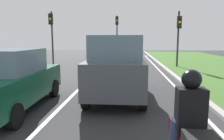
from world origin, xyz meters
TOP-DOWN VIEW (x-y plane):
  - ground_plane at (0.00, 14.00)m, footprint 60.00×60.00m
  - lane_line_center at (-0.70, 14.00)m, footprint 0.12×32.00m
  - lane_line_right_edge at (3.60, 14.00)m, footprint 0.12×32.00m
  - curb_right at (4.10, 14.00)m, footprint 0.24×48.00m
  - car_suv_ahead at (1.01, 9.35)m, footprint 1.99×4.51m
  - car_sedan_left_lane at (-2.14, 7.66)m, footprint 1.94×4.35m
  - rider_person at (2.34, 4.57)m, footprint 0.50×0.40m
  - traffic_light_near_right at (5.20, 18.14)m, footprint 0.32×0.50m
  - traffic_light_overhead_left at (-5.04, 19.07)m, footprint 0.32×0.50m
  - traffic_light_far_median at (0.10, 25.44)m, footprint 0.32×0.50m

SIDE VIEW (x-z plane):
  - ground_plane at x=0.00m, z-range 0.00..0.00m
  - lane_line_center at x=-0.70m, z-range 0.00..0.01m
  - lane_line_right_edge at x=3.60m, z-range 0.00..0.01m
  - curb_right at x=4.10m, z-range 0.00..0.12m
  - car_sedan_left_lane at x=-2.14m, z-range -0.01..1.85m
  - car_suv_ahead at x=1.01m, z-range 0.03..2.31m
  - rider_person at x=2.34m, z-range 0.61..1.77m
  - traffic_light_near_right at x=5.20m, z-range 0.68..4.94m
  - traffic_light_overhead_left at x=-5.04m, z-range 0.82..5.27m
  - traffic_light_far_median at x=0.10m, z-range 0.91..5.65m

